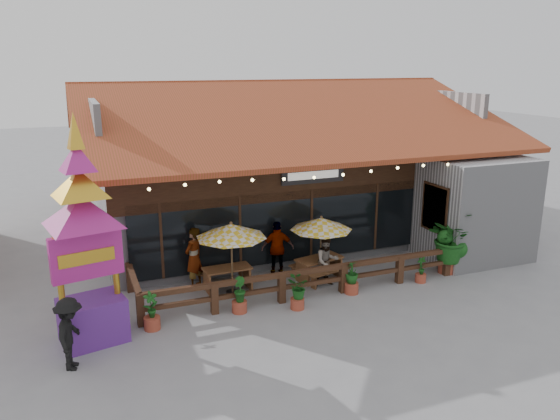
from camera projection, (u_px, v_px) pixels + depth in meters
name	position (u px, v px, depth m)	size (l,w,h in m)	color
ground	(349.00, 284.00, 17.21)	(100.00, 100.00, 0.00)	gray
restaurant_building	(281.00, 175.00, 22.66)	(15.50, 14.73, 6.09)	#AFAFB4
patio_railing	(287.00, 278.00, 16.01)	(10.00, 2.60, 0.92)	#472719
umbrella_left	(231.00, 231.00, 15.99)	(2.64, 2.64, 2.26)	brown
umbrella_right	(321.00, 224.00, 17.14)	(2.51, 2.51, 2.10)	brown
picnic_table_left	(227.00, 275.00, 16.70)	(1.49, 1.29, 0.70)	brown
picnic_table_right	(319.00, 265.00, 17.46)	(1.75, 1.59, 0.72)	brown
thai_sign_tower	(83.00, 217.00, 12.85)	(2.68, 2.68, 6.11)	#582382
tropical_plant	(449.00, 238.00, 17.82)	(1.97, 1.99, 2.08)	#973C29
diner_a	(194.00, 258.00, 16.72)	(0.70, 0.46, 1.92)	#3A2212
diner_b	(327.00, 261.00, 16.88)	(0.78, 0.61, 1.60)	#3A2212
diner_c	(278.00, 248.00, 17.73)	(1.06, 0.44, 1.81)	#3A2212
pedestrian	(70.00, 334.00, 12.25)	(1.11, 0.64, 1.71)	black
planter_a	(152.00, 314.00, 14.16)	(0.43, 0.43, 1.05)	#973C29
planter_b	(239.00, 297.00, 15.13)	(0.42, 0.44, 1.03)	#973C29
planter_c	(297.00, 291.00, 15.33)	(0.76, 0.74, 0.96)	#973C29
planter_d	(352.00, 278.00, 16.37)	(0.55, 0.55, 1.04)	#973C29
planter_e	(421.00, 272.00, 17.24)	(0.34, 0.34, 0.84)	#973C29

